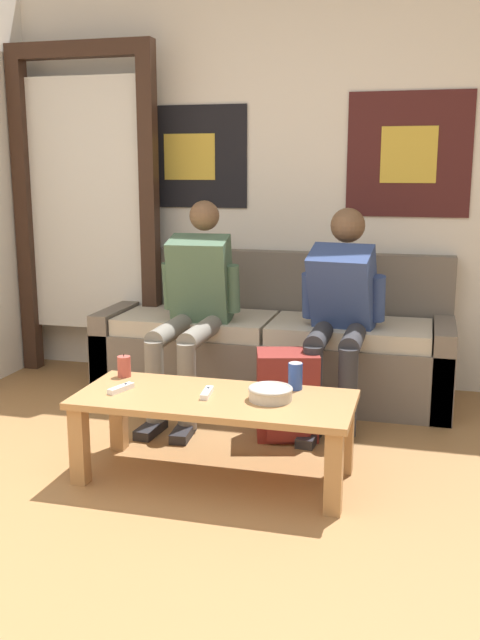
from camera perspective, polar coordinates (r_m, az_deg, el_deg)
ground_plane at (r=2.50m, az=-9.42°, el=-21.57°), size 18.00×18.00×0.00m
wall_back at (r=4.62m, az=3.75°, el=10.85°), size 10.00×0.07×2.55m
door_frame at (r=4.84m, az=-12.26°, el=9.74°), size 1.00×0.10×2.15m
couch at (r=4.41m, az=2.75°, el=-2.20°), size 2.13×0.71×0.85m
coffee_table at (r=3.19m, az=-2.05°, el=-7.24°), size 1.23×0.52×0.39m
person_seated_adult at (r=4.06m, az=-3.72°, el=1.54°), size 0.47×0.90×1.19m
person_seated_teen at (r=3.94m, az=8.04°, el=1.10°), size 0.47×0.89×1.15m
backpack at (r=3.71m, az=3.81°, el=-6.16°), size 0.36×0.33×0.45m
ceramic_bowl at (r=3.11m, az=2.45°, el=-5.83°), size 0.20×0.20×0.06m
pillar_candle at (r=3.49m, az=-9.25°, el=-3.69°), size 0.06×0.06×0.11m
drink_can_blue at (r=3.26m, az=4.45°, el=-4.49°), size 0.07×0.07×0.12m
game_controller_near_left at (r=3.18m, az=-2.66°, el=-5.84°), size 0.05×0.15×0.03m
game_controller_near_right at (r=3.28m, az=-9.51°, el=-5.42°), size 0.08×0.15×0.03m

